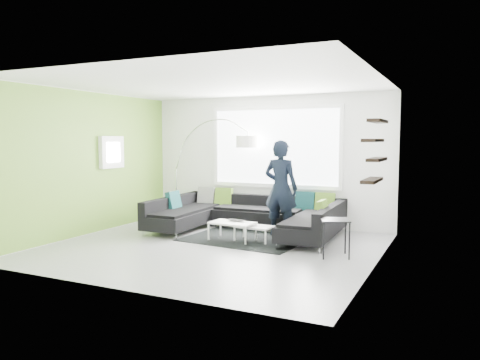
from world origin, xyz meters
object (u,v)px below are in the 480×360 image
coffee_table (243,232)px  arc_lamp (176,170)px  sectional_sofa (246,217)px  laptop (235,221)px  side_table (335,238)px  person (281,188)px

coffee_table → arc_lamp: 3.03m
sectional_sofa → laptop: 0.61m
side_table → laptop: size_ratio=1.67×
sectional_sofa → arc_lamp: bearing=156.6°
arc_lamp → person: 3.00m
coffee_table → side_table: side_table is taller
arc_lamp → laptop: (2.26, -1.48, -0.80)m
sectional_sofa → coffee_table: bearing=-71.3°
person → side_table: bearing=143.7°
sectional_sofa → side_table: (2.04, -1.05, -0.04)m
coffee_table → side_table: size_ratio=1.74×
laptop → side_table: bearing=-6.6°
arc_lamp → person: (2.89, -0.76, -0.23)m
sectional_sofa → laptop: sectional_sofa is taller
person → laptop: size_ratio=5.15×
sectional_sofa → person: 0.91m
sectional_sofa → person: person is taller
side_table → person: size_ratio=0.33×
arc_lamp → person: arc_lamp is taller
sectional_sofa → laptop: bearing=-86.4°
arc_lamp → person: size_ratio=1.25×
sectional_sofa → arc_lamp: size_ratio=1.57×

